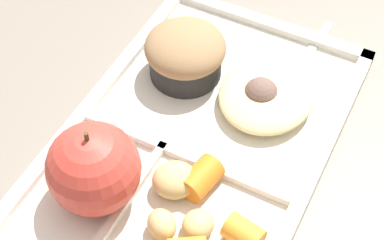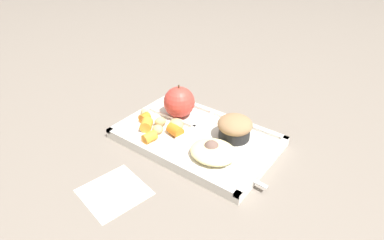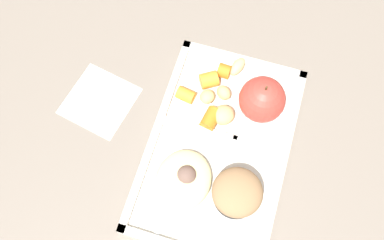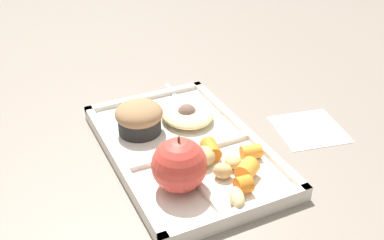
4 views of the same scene
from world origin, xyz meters
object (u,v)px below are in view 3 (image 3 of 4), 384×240
at_px(lunch_tray, 218,148).
at_px(green_apple, 262,100).
at_px(bran_muffin, 237,193).
at_px(plastic_fork, 169,204).

xyz_separation_m(lunch_tray, green_apple, (-0.09, 0.05, 0.05)).
bearing_deg(lunch_tray, bran_muffin, 33.35).
height_order(bran_muffin, plastic_fork, bran_muffin).
xyz_separation_m(green_apple, plastic_fork, (0.20, -0.10, -0.04)).
height_order(green_apple, bran_muffin, green_apple).
bearing_deg(lunch_tray, green_apple, 151.21).
bearing_deg(bran_muffin, green_apple, 180.00).
height_order(lunch_tray, green_apple, green_apple).
bearing_deg(green_apple, lunch_tray, -28.79).
xyz_separation_m(lunch_tray, bran_muffin, (0.07, 0.05, 0.03)).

